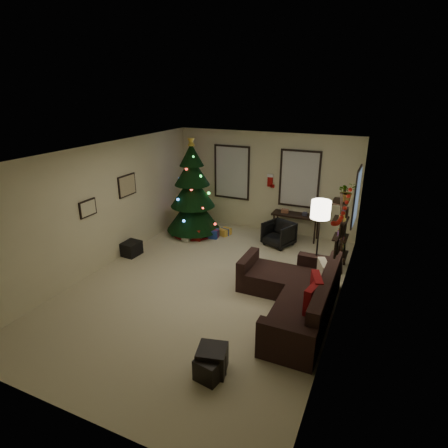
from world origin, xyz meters
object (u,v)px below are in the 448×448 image
(desk_chair, at_px, (279,234))
(bookshelf, at_px, (342,232))
(christmas_tree, at_px, (193,194))
(sofa, at_px, (297,296))
(desk, at_px, (296,217))

(desk_chair, xyz_separation_m, bookshelf, (1.58, -0.70, 0.56))
(christmas_tree, relative_size, bookshelf, 1.49)
(sofa, relative_size, bookshelf, 1.50)
(christmas_tree, height_order, desk, christmas_tree)
(christmas_tree, height_order, desk_chair, christmas_tree)
(christmas_tree, bearing_deg, bookshelf, -7.88)
(sofa, height_order, desk, sofa)
(desk, height_order, desk_chair, desk)
(sofa, relative_size, desk_chair, 4.33)
(desk, xyz_separation_m, bookshelf, (1.31, -1.35, 0.28))
(christmas_tree, bearing_deg, desk, 17.16)
(desk, height_order, bookshelf, bookshelf)
(christmas_tree, relative_size, desk, 2.16)
(bookshelf, bearing_deg, sofa, -102.94)
(desk, bearing_deg, sofa, -75.54)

